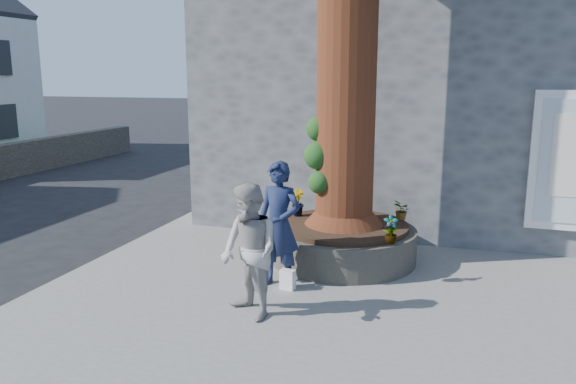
% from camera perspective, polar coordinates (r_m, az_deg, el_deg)
% --- Properties ---
extents(ground, '(120.00, 120.00, 0.00)m').
position_cam_1_polar(ground, '(7.58, -3.75, -11.77)').
color(ground, black).
rests_on(ground, ground).
extents(pavement, '(9.00, 8.00, 0.12)m').
position_cam_1_polar(pavement, '(8.10, 8.99, -9.85)').
color(pavement, slate).
rests_on(pavement, ground).
extents(yellow_line, '(0.10, 30.00, 0.01)m').
position_cam_1_polar(yellow_line, '(9.81, -18.50, -6.78)').
color(yellow_line, yellow).
rests_on(yellow_line, ground).
extents(stone_shop, '(10.30, 8.30, 6.30)m').
position_cam_1_polar(stone_shop, '(13.65, 17.76, 11.84)').
color(stone_shop, '#4F5154').
rests_on(stone_shop, ground).
extents(planter, '(2.30, 2.30, 0.60)m').
position_cam_1_polar(planter, '(9.02, 5.63, -5.09)').
color(planter, black).
rests_on(planter, pavement).
extents(man, '(0.70, 0.52, 1.76)m').
position_cam_1_polar(man, '(7.75, -0.92, -3.34)').
color(man, '#161E3D').
rests_on(man, pavement).
extents(woman, '(1.02, 0.98, 1.65)m').
position_cam_1_polar(woman, '(6.79, -3.93, -6.07)').
color(woman, '#A09C99').
rests_on(woman, pavement).
extents(shopping_bag, '(0.22, 0.15, 0.28)m').
position_cam_1_polar(shopping_bag, '(7.83, -0.04, -8.88)').
color(shopping_bag, white).
rests_on(shopping_bag, pavement).
extents(plant_a, '(0.25, 0.22, 0.40)m').
position_cam_1_polar(plant_a, '(7.94, 10.43, -3.76)').
color(plant_a, gray).
rests_on(plant_a, planter).
extents(plant_b, '(0.34, 0.34, 0.45)m').
position_cam_1_polar(plant_b, '(9.34, 0.94, -1.07)').
color(plant_b, gray).
rests_on(plant_b, planter).
extents(plant_c, '(0.23, 0.23, 0.30)m').
position_cam_1_polar(plant_c, '(7.96, 10.42, -4.11)').
color(plant_c, gray).
rests_on(plant_c, planter).
extents(plant_d, '(0.36, 0.38, 0.32)m').
position_cam_1_polar(plant_d, '(9.26, 11.50, -1.82)').
color(plant_d, gray).
rests_on(plant_d, planter).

